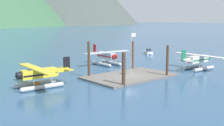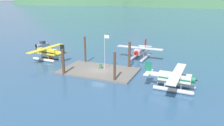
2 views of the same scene
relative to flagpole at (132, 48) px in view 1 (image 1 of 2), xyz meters
name	(u,v)px [view 1 (image 1 of 2)]	position (x,y,z in m)	size (l,w,h in m)	color
ground_plane	(129,77)	(-1.07, -0.62, -4.46)	(1200.00, 1200.00, 0.00)	#2D5175
dock_platform	(129,76)	(-1.07, -0.62, -4.31)	(14.04, 8.53, 0.30)	#66605B
piling_near_left	(124,70)	(-6.10, -4.69, -2.09)	(0.50, 0.50, 4.75)	#4C3323
piling_near_right	(167,61)	(3.60, -4.37, -1.93)	(0.41, 0.41, 5.06)	#4C3323
piling_far_left	(89,60)	(-6.09, 3.38, -1.62)	(0.41, 0.41, 5.68)	#4C3323
piling_far_right	(132,56)	(3.60, 3.51, -1.84)	(0.49, 0.49, 5.25)	#4C3323
flagpole	(132,48)	(0.00, 0.00, 0.00)	(0.95, 0.10, 6.77)	silver
fuel_drum	(124,72)	(-1.20, 0.45, -3.72)	(0.62, 0.62, 0.88)	#33663D
mooring_buoy	(36,84)	(-15.10, 3.23, -4.12)	(0.69, 0.69, 0.69)	orange
seaplane_cream_stbd_aft	(198,61)	(13.12, -3.84, -2.88)	(7.98, 10.46, 3.84)	#B7BABF
seaplane_yellow_port_fwd	(39,76)	(-15.06, 2.37, -2.88)	(7.97, 10.47, 3.84)	#B7BABF
seaplane_silver_bow_right	(106,57)	(3.70, 11.02, -2.88)	(10.45, 7.98, 3.84)	#B7BABF
boat_white_open_east	(149,52)	(23.20, 17.35, -3.97)	(3.65, 4.30, 1.50)	silver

